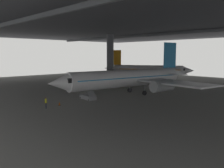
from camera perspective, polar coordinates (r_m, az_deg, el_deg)
ground_plane at (r=45.00m, az=-2.29°, el=-3.19°), size 110.00×110.00×0.00m
hangar_structure at (r=54.82m, az=8.81°, el=13.87°), size 121.00×99.00×15.25m
airplane_main at (r=47.98m, az=4.19°, el=1.36°), size 32.03×32.90×10.46m
boarding_stairs at (r=43.58m, az=-5.66°, el=-2.60°), size 4.15×2.00×4.45m
crew_worker_near_nose at (r=37.13m, az=-15.15°, el=-4.09°), size 0.43×0.41×1.67m
crew_worker_by_stairs at (r=45.65m, az=-5.35°, el=-1.90°), size 0.52×0.34×1.63m
airplane_distant at (r=78.32m, az=7.87°, el=3.29°), size 26.08×26.38×9.29m
traffic_cone_orange at (r=39.08m, az=-12.16°, el=-4.45°), size 0.36×0.36×0.60m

